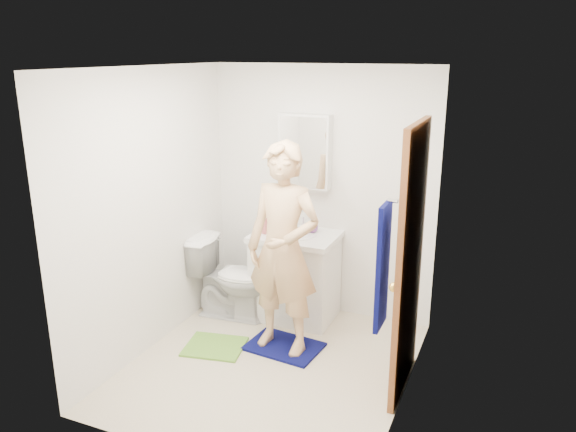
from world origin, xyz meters
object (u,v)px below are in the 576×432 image
object	(u,v)px
medicine_cabinet	(305,151)
soap_dispenser	(265,223)
toilet	(232,278)
vanity_cabinet	(295,278)
towel	(383,267)
man	(283,249)
toothbrush_cup	(312,228)

from	to	relation	value
medicine_cabinet	soap_dispenser	distance (m)	0.77
toilet	soap_dispenser	world-z (taller)	soap_dispenser
soap_dispenser	medicine_cabinet	bearing A→B (deg)	46.76
soap_dispenser	vanity_cabinet	bearing A→B (deg)	15.02
vanity_cabinet	towel	size ratio (longest dim) A/B	1.00
vanity_cabinet	toilet	world-z (taller)	vanity_cabinet
medicine_cabinet	vanity_cabinet	bearing A→B (deg)	-90.00
vanity_cabinet	soap_dispenser	distance (m)	0.62
toilet	man	size ratio (longest dim) A/B	0.44
medicine_cabinet	man	bearing A→B (deg)	-80.42
medicine_cabinet	toothbrush_cup	bearing A→B (deg)	-43.04
medicine_cabinet	soap_dispenser	world-z (taller)	medicine_cabinet
medicine_cabinet	towel	bearing A→B (deg)	-55.39
vanity_cabinet	soap_dispenser	xyz separation A→B (m)	(-0.28, -0.08, 0.55)
towel	medicine_cabinet	bearing A→B (deg)	124.61
vanity_cabinet	towel	world-z (taller)	towel
medicine_cabinet	soap_dispenser	size ratio (longest dim) A/B	3.65
vanity_cabinet	soap_dispenser	bearing A→B (deg)	-164.98
soap_dispenser	man	xyz separation A→B (m)	(0.43, -0.54, -0.02)
soap_dispenser	man	distance (m)	0.69
vanity_cabinet	medicine_cabinet	bearing A→B (deg)	90.00
towel	man	xyz separation A→B (m)	(-1.04, 0.86, -0.32)
man	medicine_cabinet	bearing A→B (deg)	105.64
vanity_cabinet	toilet	bearing A→B (deg)	-158.80
vanity_cabinet	toilet	xyz separation A→B (m)	(-0.57, -0.22, -0.00)
toilet	toothbrush_cup	distance (m)	0.92
toothbrush_cup	man	bearing A→B (deg)	-88.90
towel	toilet	bearing A→B (deg)	144.13
towel	toothbrush_cup	bearing A→B (deg)	123.47
medicine_cabinet	towel	distance (m)	2.11
vanity_cabinet	man	distance (m)	0.83
toilet	man	world-z (taller)	man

